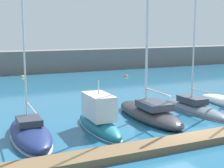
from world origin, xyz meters
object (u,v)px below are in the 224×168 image
Objects in this scene: mooring_buoy_yellow at (23,77)px; sailboat_charcoal_fourth at (149,112)px; sailboat_slate_fifth at (194,107)px; mooring_buoy_orange at (126,77)px; motorboat_teal_third at (99,119)px; sailboat_navy_second at (30,132)px.

sailboat_charcoal_fourth is at bearing -80.32° from mooring_buoy_yellow.
sailboat_slate_fifth reaches higher than mooring_buoy_yellow.
sailboat_slate_fifth is at bearing -102.27° from mooring_buoy_orange.
mooring_buoy_orange is (4.16, 19.12, -0.28)m from sailboat_slate_fifth.
sailboat_slate_fifth reaches higher than motorboat_teal_third.
mooring_buoy_yellow is (-8.50, 24.44, -0.28)m from sailboat_slate_fifth.
sailboat_slate_fifth is 31.39× the size of mooring_buoy_orange.
sailboat_slate_fifth is at bearing -82.55° from sailboat_navy_second.
motorboat_teal_third reaches higher than mooring_buoy_yellow.
motorboat_teal_third is 25.64m from mooring_buoy_yellow.
sailboat_charcoal_fourth is 21.24m from mooring_buoy_orange.
sailboat_charcoal_fourth reaches higher than sailboat_slate_fifth.
sailboat_navy_second is 25.89× the size of mooring_buoy_yellow.
mooring_buoy_orange is (16.92, 20.25, -0.36)m from sailboat_navy_second.
sailboat_navy_second is at bearing 91.04° from motorboat_teal_third.
sailboat_slate_fifth is (12.76, 1.14, -0.08)m from sailboat_navy_second.
sailboat_charcoal_fourth is 31.91× the size of mooring_buoy_orange.
mooring_buoy_orange is at bearing -21.19° from sailboat_charcoal_fourth.
mooring_buoy_yellow is at bearing 11.88° from sailboat_charcoal_fourth.
sailboat_charcoal_fourth reaches higher than mooring_buoy_yellow.
mooring_buoy_yellow is at bearing 20.44° from sailboat_slate_fifth.
mooring_buoy_orange is at bearing -37.52° from sailboat_navy_second.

